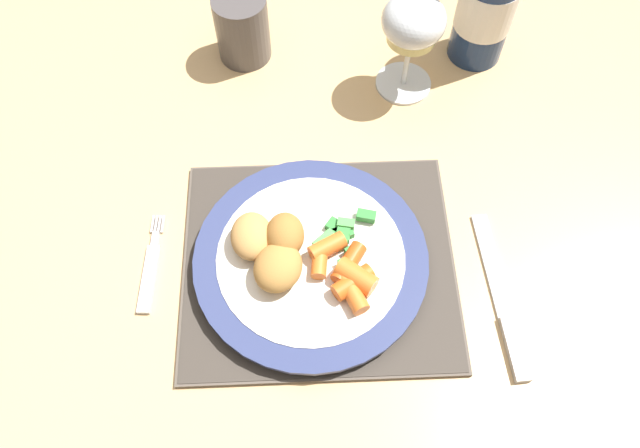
# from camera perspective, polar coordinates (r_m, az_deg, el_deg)

# --- Properties ---
(ground_plane) EXTENTS (6.00, 6.00, 0.00)m
(ground_plane) POSITION_cam_1_polar(r_m,az_deg,el_deg) (1.46, -0.34, -9.60)
(ground_plane) COLOR brown
(dining_table) EXTENTS (1.25, 0.90, 0.74)m
(dining_table) POSITION_cam_1_polar(r_m,az_deg,el_deg) (0.88, -0.56, 4.71)
(dining_table) COLOR tan
(dining_table) RESTS_ON ground
(placemat) EXTENTS (0.30, 0.27, 0.01)m
(placemat) POSITION_cam_1_polar(r_m,az_deg,el_deg) (0.70, 0.10, -3.59)
(placemat) COLOR brown
(placemat) RESTS_ON dining_table
(dinner_plate) EXTENTS (0.26, 0.26, 0.02)m
(dinner_plate) POSITION_cam_1_polar(r_m,az_deg,el_deg) (0.69, -0.84, -3.33)
(dinner_plate) COLOR white
(dinner_plate) RESTS_ON placemat
(breaded_croquettes) EXTENTS (0.09, 0.11, 0.04)m
(breaded_croquettes) POSITION_cam_1_polar(r_m,az_deg,el_deg) (0.67, -4.43, -2.15)
(breaded_croquettes) COLOR tan
(breaded_croquettes) RESTS_ON dinner_plate
(green_beans_pile) EXTENTS (0.07, 0.07, 0.01)m
(green_beans_pile) POSITION_cam_1_polar(r_m,az_deg,el_deg) (0.69, 2.13, -1.03)
(green_beans_pile) COLOR #338438
(green_beans_pile) RESTS_ON dinner_plate
(glazed_carrots) EXTENTS (0.08, 0.10, 0.02)m
(glazed_carrots) POSITION_cam_1_polar(r_m,az_deg,el_deg) (0.66, 2.34, -4.41)
(glazed_carrots) COLOR orange
(glazed_carrots) RESTS_ON dinner_plate
(fork) EXTENTS (0.02, 0.12, 0.01)m
(fork) POSITION_cam_1_polar(r_m,az_deg,el_deg) (0.72, -15.27, -4.11)
(fork) COLOR silver
(fork) RESTS_ON dining_table
(table_knife) EXTENTS (0.03, 0.20, 0.01)m
(table_knife) POSITION_cam_1_polar(r_m,az_deg,el_deg) (0.71, 16.46, -7.40)
(table_knife) COLOR silver
(table_knife) RESTS_ON dining_table
(wine_glass) EXTENTS (0.08, 0.08, 0.14)m
(wine_glass) POSITION_cam_1_polar(r_m,az_deg,el_deg) (0.79, 8.50, 17.48)
(wine_glass) COLOR silver
(wine_glass) RESTS_ON dining_table
(drinking_cup) EXTENTS (0.07, 0.07, 0.09)m
(drinking_cup) POSITION_cam_1_polar(r_m,az_deg,el_deg) (0.87, -7.14, 17.49)
(drinking_cup) COLOR #4C4747
(drinking_cup) RESTS_ON dining_table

